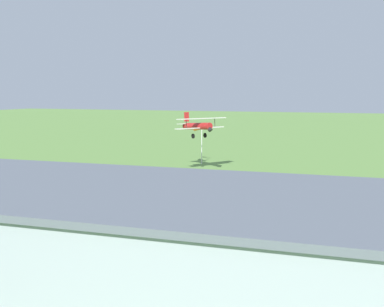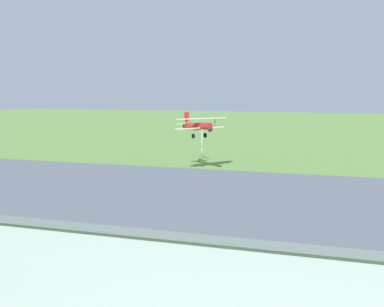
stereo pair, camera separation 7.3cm
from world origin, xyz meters
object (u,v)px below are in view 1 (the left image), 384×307
person_beside_truck (130,198)px  person_by_parked_cars (114,196)px  hangar (130,235)px  windsock (198,132)px  car_white (66,197)px  car_orange (11,191)px  person_at_fence_line (67,187)px  biplane (198,125)px  person_watching_takeoff (328,210)px  person_near_hangar_door (180,196)px

person_beside_truck → person_by_parked_cars: bearing=13.7°
hangar → person_beside_truck: (7.99, -15.03, -2.03)m
person_beside_truck → windsock: 26.20m
hangar → car_white: (13.81, -13.10, -1.97)m
car_orange → car_white: bearing=176.6°
car_white → person_beside_truck: size_ratio=2.62×
car_white → car_orange: 7.02m
person_at_fence_line → windsock: size_ratio=0.28×
car_white → person_by_parked_cars: size_ratio=2.31×
car_orange → person_at_fence_line: bearing=-139.2°
windsock → person_by_parked_cars: bearing=90.9°
car_orange → person_by_parked_cars: 11.36m
biplane → person_watching_takeoff: 24.82m
car_white → person_by_parked_cars: 4.57m
hangar → biplane: (7.38, -33.38, 3.68)m
biplane → person_by_parked_cars: 19.65m
biplane → car_white: size_ratio=1.69×
car_orange → person_by_parked_cars: person_by_parked_cars is taller
car_white → car_orange: car_orange is taller
person_watching_takeoff → person_near_hangar_door: person_watching_takeoff is taller
person_watching_takeoff → person_near_hangar_door: (13.67, -0.44, -0.05)m
hangar → person_near_hangar_door: size_ratio=18.97×
car_white → person_watching_takeoff: 24.09m
person_by_parked_cars → windsock: windsock is taller
person_near_hangar_door → person_by_parked_cars: 6.32m
person_watching_takeoff → windsock: windsock is taller
hangar → person_by_parked_cars: 17.58m
person_beside_truck → person_near_hangar_door: size_ratio=0.92×
hangar → person_watching_takeoff: bearing=-121.2°
person_at_fence_line → person_by_parked_cars: bearing=160.6°
biplane → person_at_fence_line: bearing=60.4°
car_white → person_beside_truck: bearing=-161.6°
person_at_fence_line → person_near_hangar_door: person_near_hangar_door is taller
biplane → person_at_fence_line: size_ratio=4.37×
person_watching_takeoff → car_orange: bearing=5.7°
hangar → person_by_parked_cars: bearing=-57.0°
car_white → windsock: 28.30m
car_white → person_watching_takeoff: person_watching_takeoff is taller
person_at_fence_line → person_watching_takeoff: 26.63m
car_orange → person_watching_takeoff: 30.99m
person_near_hangar_door → hangar: bearing=102.1°
person_at_fence_line → windsock: (-6.68, -23.68, 4.16)m
windsock → person_beside_truck: bearing=94.3°
person_beside_truck → person_near_hangar_door: 4.78m
car_white → person_near_hangar_door: size_ratio=2.40×
biplane → person_near_hangar_door: 17.69m
biplane → car_orange: size_ratio=1.43×
hangar → windsock: bearing=-76.3°
biplane → windsock: bearing=-71.1°
person_at_fence_line → person_by_parked_cars: size_ratio=0.89×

